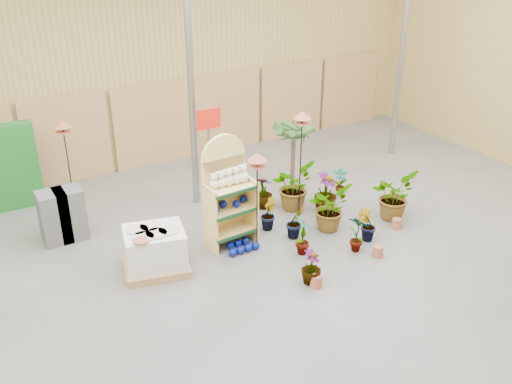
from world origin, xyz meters
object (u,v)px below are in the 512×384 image
display_shelf (227,195)px  pallet_stack (155,251)px  potted_plant_2 (329,207)px  bird_table_front (257,160)px

display_shelf → pallet_stack: display_shelf is taller
potted_plant_2 → display_shelf: bearing=163.2°
pallet_stack → bird_table_front: bird_table_front is taller
bird_table_front → pallet_stack: bearing=170.9°
bird_table_front → display_shelf: bearing=119.5°
pallet_stack → bird_table_front: (1.84, -0.30, 1.38)m
display_shelf → potted_plant_2: display_shelf is taller
display_shelf → bird_table_front: size_ratio=1.10×
pallet_stack → display_shelf: bearing=23.1°
bird_table_front → potted_plant_2: 2.06m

